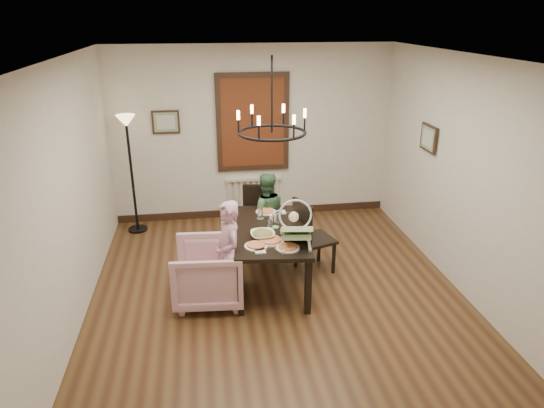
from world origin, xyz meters
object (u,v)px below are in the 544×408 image
object	(u,v)px
dining_table	(272,235)
seated_man	(266,221)
chair_far	(257,219)
floor_lamp	(132,176)
elderly_woman	(229,262)
drinking_glass	(270,226)
baby_bouncer	(296,229)
armchair	(208,272)
chair_right	(315,235)

from	to	relation	value
dining_table	seated_man	bearing A→B (deg)	94.16
chair_far	floor_lamp	world-z (taller)	floor_lamp
seated_man	elderly_woman	bearing A→B (deg)	63.55
chair_far	floor_lamp	size ratio (longest dim) A/B	0.52
elderly_woman	drinking_glass	bearing A→B (deg)	107.26
seated_man	baby_bouncer	xyz separation A→B (m)	(0.18, -1.24, 0.42)
armchair	elderly_woman	world-z (taller)	elderly_woman
armchair	drinking_glass	world-z (taller)	drinking_glass
floor_lamp	chair_right	bearing A→B (deg)	-33.86
chair_far	elderly_woman	world-z (taller)	elderly_woman
baby_bouncer	floor_lamp	xyz separation A→B (m)	(-2.09, 2.30, -0.02)
dining_table	elderly_woman	xyz separation A→B (m)	(-0.57, -0.40, -0.12)
armchair	chair_right	bearing A→B (deg)	114.91
seated_man	baby_bouncer	distance (m)	1.32
chair_far	floor_lamp	distance (m)	2.07
armchair	elderly_woman	xyz separation A→B (m)	(0.24, -0.08, 0.16)
baby_bouncer	armchair	bearing A→B (deg)	-178.37
chair_right	dining_table	bearing A→B (deg)	91.23
chair_right	armchair	size ratio (longest dim) A/B	1.24
armchair	chair_far	bearing A→B (deg)	154.36
elderly_woman	dining_table	bearing A→B (deg)	108.66
chair_right	elderly_woman	xyz separation A→B (m)	(-1.17, -0.61, 0.02)
chair_far	armchair	xyz separation A→B (m)	(-0.73, -1.26, -0.09)
elderly_woman	baby_bouncer	distance (m)	0.87
chair_far	drinking_glass	xyz separation A→B (m)	(0.05, -0.98, 0.33)
dining_table	armchair	size ratio (longest dim) A/B	2.02
dining_table	chair_far	size ratio (longest dim) A/B	1.77
chair_right	seated_man	size ratio (longest dim) A/B	1.02
chair_right	elderly_woman	distance (m)	1.32
seated_man	baby_bouncer	bearing A→B (deg)	98.17
seated_man	drinking_glass	distance (m)	0.91
dining_table	seated_man	xyz separation A→B (m)	(0.03, 0.81, -0.15)
seated_man	baby_bouncer	size ratio (longest dim) A/B	1.79
elderly_woman	seated_man	xyz separation A→B (m)	(0.60, 1.21, -0.03)
armchair	baby_bouncer	distance (m)	1.17
dining_table	seated_man	size ratio (longest dim) A/B	1.67
chair_right	seated_man	world-z (taller)	chair_right
chair_right	armchair	world-z (taller)	chair_right
seated_man	floor_lamp	bearing A→B (deg)	-29.31
dining_table	chair_far	bearing A→B (deg)	101.29
dining_table	armchair	xyz separation A→B (m)	(-0.81, -0.31, -0.28)
elderly_woman	seated_man	bearing A→B (deg)	137.17
chair_far	elderly_woman	xyz separation A→B (m)	(-0.49, -1.34, 0.06)
chair_right	drinking_glass	bearing A→B (deg)	93.62
chair_right	elderly_woman	size ratio (longest dim) A/B	0.96
baby_bouncer	drinking_glass	bearing A→B (deg)	130.26
dining_table	chair_right	bearing A→B (deg)	25.73
dining_table	baby_bouncer	world-z (taller)	baby_bouncer
chair_right	armchair	xyz separation A→B (m)	(-1.42, -0.53, -0.14)
floor_lamp	drinking_glass	bearing A→B (deg)	-46.09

